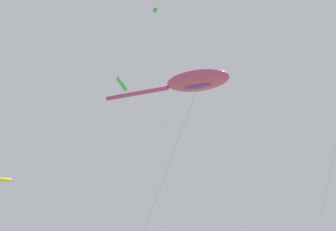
# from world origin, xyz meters

# --- Properties ---
(big_show_kite) EXTENTS (6.81, 7.06, 12.41)m
(big_show_kite) POSITION_xyz_m (4.12, 10.82, 12.04)
(big_show_kite) COLOR #CC3899
(big_show_kite) RESTS_ON ground
(small_kite_triangle_green) EXTENTS (2.82, 3.97, 8.52)m
(small_kite_triangle_green) POSITION_xyz_m (-1.64, 24.21, 8.22)
(small_kite_triangle_green) COLOR yellow
(small_kite_triangle_green) RESTS_ON ground
(small_kite_delta_white) EXTENTS (1.08, 1.49, 19.98)m
(small_kite_delta_white) POSITION_xyz_m (4.67, 15.37, 18.22)
(small_kite_delta_white) COLOR green
(small_kite_delta_white) RESTS_ON ground
(small_kite_box_yellow) EXTENTS (2.92, 3.71, 13.08)m
(small_kite_box_yellow) POSITION_xyz_m (1.71, 14.37, 12.02)
(small_kite_box_yellow) COLOR green
(small_kite_box_yellow) RESTS_ON ground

